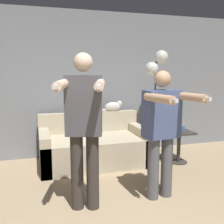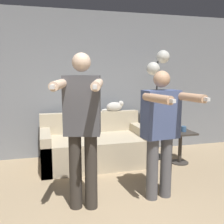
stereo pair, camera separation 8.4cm
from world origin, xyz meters
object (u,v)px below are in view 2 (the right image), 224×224
(person_left, at_px, (82,123))
(cup, at_px, (184,129))
(side_table, at_px, (180,141))
(cat, at_px, (115,106))
(person_right, at_px, (161,127))
(floor_lamp, at_px, (158,74))
(couch, at_px, (95,147))

(person_left, relative_size, cup, 18.76)
(side_table, bearing_deg, cat, 141.65)
(person_right, bearing_deg, floor_lamp, 61.34)
(person_right, relative_size, cup, 16.74)
(cat, height_order, side_table, cat)
(couch, relative_size, side_table, 3.24)
(person_right, height_order, floor_lamp, floor_lamp)
(couch, height_order, person_right, person_right)
(floor_lamp, relative_size, side_table, 3.49)
(floor_lamp, distance_m, side_table, 1.19)
(cat, distance_m, side_table, 1.29)
(couch, height_order, cat, cat)
(couch, distance_m, person_left, 1.64)
(side_table, bearing_deg, person_right, -129.62)
(person_left, height_order, floor_lamp, floor_lamp)
(person_right, relative_size, side_table, 2.84)
(couch, bearing_deg, floor_lamp, 1.43)
(person_left, distance_m, person_right, 0.94)
(person_left, distance_m, floor_lamp, 2.17)
(person_right, xyz_separation_m, side_table, (0.87, 1.06, -0.50))
(couch, xyz_separation_m, person_left, (-0.42, -1.42, 0.71))
(cat, relative_size, cup, 4.42)
(person_left, xyz_separation_m, side_table, (1.81, 1.05, -0.60))
(side_table, bearing_deg, floor_lamp, 123.59)
(person_left, xyz_separation_m, person_right, (0.93, -0.00, -0.10))
(cup, bearing_deg, side_table, 156.83)
(person_right, bearing_deg, cat, 86.04)
(floor_lamp, height_order, cup, floor_lamp)
(cup, bearing_deg, person_left, -150.78)
(couch, bearing_deg, cat, 39.07)
(cat, bearing_deg, person_left, -116.14)
(person_right, distance_m, side_table, 1.46)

